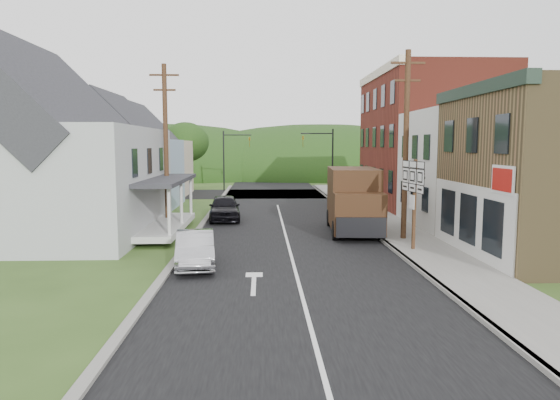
{
  "coord_description": "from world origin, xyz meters",
  "views": [
    {
      "loc": [
        -1.23,
        -19.94,
        4.62
      ],
      "look_at": [
        -0.41,
        1.86,
        2.2
      ],
      "focal_mm": 32.0,
      "sensor_mm": 36.0,
      "label": 1
    }
  ],
  "objects": [
    {
      "name": "tree_left_d",
      "position": [
        -9.0,
        32.0,
        4.88
      ],
      "size": [
        4.8,
        4.8,
        6.94
      ],
      "color": "#382616",
      "rests_on": "ground"
    },
    {
      "name": "forested_ridge",
      "position": [
        0.0,
        55.0,
        0.0
      ],
      "size": [
        90.0,
        30.0,
        16.0
      ],
      "primitive_type": "ellipsoid",
      "color": "#153510",
      "rests_on": "ground"
    },
    {
      "name": "road",
      "position": [
        0.0,
        10.0,
        0.0
      ],
      "size": [
        9.0,
        90.0,
        0.02
      ],
      "primitive_type": "cube",
      "color": "black",
      "rests_on": "ground"
    },
    {
      "name": "ground",
      "position": [
        0.0,
        0.0,
        0.0
      ],
      "size": [
        120.0,
        120.0,
        0.0
      ],
      "primitive_type": "plane",
      "color": "#2D4719",
      "rests_on": "ground"
    },
    {
      "name": "dark_sedan",
      "position": [
        -3.5,
        10.5,
        0.77
      ],
      "size": [
        2.15,
        4.66,
        1.55
      ],
      "primitive_type": "imported",
      "rotation": [
        0.0,
        0.0,
        0.07
      ],
      "color": "black",
      "rests_on": "ground"
    },
    {
      "name": "tree_left_b",
      "position": [
        -17.0,
        12.0,
        4.88
      ],
      "size": [
        4.8,
        4.8,
        6.94
      ],
      "color": "#382616",
      "rests_on": "ground"
    },
    {
      "name": "warning_sign",
      "position": [
        5.84,
        4.15,
        2.02
      ],
      "size": [
        0.21,
        0.79,
        2.92
      ],
      "rotation": [
        0.0,
        0.0,
        -0.23
      ],
      "color": "black",
      "rests_on": "sidewalk_right"
    },
    {
      "name": "storefront_red",
      "position": [
        11.3,
        17.0,
        5.0
      ],
      "size": [
        8.0,
        12.0,
        10.0
      ],
      "primitive_type": "cube",
      "color": "maroon",
      "rests_on": "ground"
    },
    {
      "name": "silver_sedan",
      "position": [
        -3.76,
        -1.21,
        0.66
      ],
      "size": [
        1.9,
        4.15,
        1.32
      ],
      "primitive_type": "imported",
      "rotation": [
        0.0,
        0.0,
        0.13
      ],
      "color": "#AEAEB3",
      "rests_on": "ground"
    },
    {
      "name": "utility_pole_right",
      "position": [
        5.6,
        3.5,
        4.66
      ],
      "size": [
        1.6,
        0.26,
        9.0
      ],
      "color": "#472D19",
      "rests_on": "ground"
    },
    {
      "name": "traffic_signal_right",
      "position": [
        4.3,
        23.5,
        3.76
      ],
      "size": [
        2.87,
        0.2,
        6.0
      ],
      "color": "black",
      "rests_on": "ground"
    },
    {
      "name": "delivery_van",
      "position": [
        3.61,
        5.85,
        1.71
      ],
      "size": [
        2.88,
        6.21,
        3.38
      ],
      "rotation": [
        0.0,
        0.0,
        -0.07
      ],
      "color": "#331D0E",
      "rests_on": "ground"
    },
    {
      "name": "curb_left",
      "position": [
        -4.65,
        8.0,
        0.06
      ],
      "size": [
        0.3,
        55.0,
        0.12
      ],
      "primitive_type": "cube",
      "color": "slate",
      "rests_on": "ground"
    },
    {
      "name": "curb_right",
      "position": [
        4.55,
        8.0,
        0.07
      ],
      "size": [
        0.2,
        55.0,
        0.15
      ],
      "primitive_type": "cube",
      "color": "slate",
      "rests_on": "ground"
    },
    {
      "name": "storefront_white",
      "position": [
        11.3,
        7.5,
        3.25
      ],
      "size": [
        8.0,
        7.0,
        6.5
      ],
      "primitive_type": "cube",
      "color": "silver",
      "rests_on": "ground"
    },
    {
      "name": "sidewalk_right",
      "position": [
        5.9,
        8.0,
        0.07
      ],
      "size": [
        2.8,
        55.0,
        0.15
      ],
      "primitive_type": "cube",
      "color": "slate",
      "rests_on": "ground"
    },
    {
      "name": "house_gray",
      "position": [
        -12.0,
        6.0,
        4.23
      ],
      "size": [
        10.2,
        12.24,
        8.35
      ],
      "color": "#B0B3B5",
      "rests_on": "ground"
    },
    {
      "name": "route_sign_cluster",
      "position": [
        5.25,
        0.98,
        2.65
      ],
      "size": [
        0.31,
        2.2,
        3.86
      ],
      "rotation": [
        0.0,
        0.0,
        0.1
      ],
      "color": "#472D19",
      "rests_on": "sidewalk_right"
    },
    {
      "name": "house_blue",
      "position": [
        -11.0,
        17.0,
        3.69
      ],
      "size": [
        7.14,
        8.16,
        7.28
      ],
      "color": "#95AFCC",
      "rests_on": "ground"
    },
    {
      "name": "cross_road",
      "position": [
        0.0,
        27.0,
        0.0
      ],
      "size": [
        60.0,
        9.0,
        0.02
      ],
      "primitive_type": "cube",
      "color": "black",
      "rests_on": "ground"
    },
    {
      "name": "house_cream",
      "position": [
        -11.5,
        26.0,
        3.69
      ],
      "size": [
        7.14,
        8.16,
        7.28
      ],
      "color": "beige",
      "rests_on": "ground"
    },
    {
      "name": "utility_pole_left",
      "position": [
        -6.5,
        8.0,
        4.66
      ],
      "size": [
        1.6,
        0.26,
        9.0
      ],
      "color": "#472D19",
      "rests_on": "ground"
    },
    {
      "name": "traffic_signal_left",
      "position": [
        -4.3,
        30.5,
        3.76
      ],
      "size": [
        2.87,
        0.2,
        6.0
      ],
      "color": "black",
      "rests_on": "ground"
    },
    {
      "name": "tree_left_c",
      "position": [
        -19.0,
        20.0,
        5.94
      ],
      "size": [
        5.8,
        5.8,
        8.41
      ],
      "color": "#382616",
      "rests_on": "ground"
    }
  ]
}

